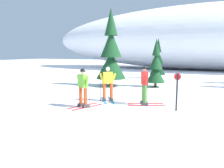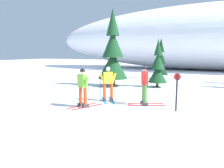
{
  "view_description": "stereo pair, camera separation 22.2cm",
  "coord_description": "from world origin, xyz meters",
  "px_view_note": "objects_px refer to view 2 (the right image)",
  "views": [
    {
      "loc": [
        3.0,
        -8.26,
        2.37
      ],
      "look_at": [
        -1.04,
        0.68,
        0.95
      ],
      "focal_mm": 34.61,
      "sensor_mm": 36.0,
      "label": 1
    },
    {
      "loc": [
        3.2,
        -8.16,
        2.37
      ],
      "look_at": [
        -1.04,
        0.68,
        0.95
      ],
      "focal_mm": 34.61,
      "sensor_mm": 36.0,
      "label": 2
    }
  ],
  "objects_px": {
    "skier_red_jacket": "(145,85)",
    "trail_marker_post": "(177,90)",
    "pine_tree_center": "(158,67)",
    "pine_tree_far_left": "(113,54)",
    "skier_yellow_jacket": "(108,83)",
    "skier_lime_jacket": "(83,87)",
    "pine_tree_center_left": "(160,62)"
  },
  "relations": [
    {
      "from": "skier_lime_jacket",
      "to": "skier_yellow_jacket",
      "type": "height_order",
      "value": "skier_lime_jacket"
    },
    {
      "from": "skier_lime_jacket",
      "to": "skier_red_jacket",
      "type": "xyz_separation_m",
      "value": [
        2.32,
        1.52,
        0.05
      ]
    },
    {
      "from": "pine_tree_center_left",
      "to": "trail_marker_post",
      "type": "height_order",
      "value": "pine_tree_center_left"
    },
    {
      "from": "skier_red_jacket",
      "to": "skier_yellow_jacket",
      "type": "relative_size",
      "value": 1.05
    },
    {
      "from": "skier_lime_jacket",
      "to": "pine_tree_center",
      "type": "distance_m",
      "value": 7.16
    },
    {
      "from": "skier_yellow_jacket",
      "to": "pine_tree_center_left",
      "type": "distance_m",
      "value": 10.53
    },
    {
      "from": "skier_lime_jacket",
      "to": "pine_tree_center_left",
      "type": "height_order",
      "value": "pine_tree_center_left"
    },
    {
      "from": "skier_yellow_jacket",
      "to": "pine_tree_far_left",
      "type": "bearing_deg",
      "value": 112.67
    },
    {
      "from": "pine_tree_far_left",
      "to": "trail_marker_post",
      "type": "relative_size",
      "value": 3.51
    },
    {
      "from": "skier_red_jacket",
      "to": "pine_tree_center",
      "type": "height_order",
      "value": "pine_tree_center"
    },
    {
      "from": "skier_yellow_jacket",
      "to": "pine_tree_center_left",
      "type": "bearing_deg",
      "value": 89.29
    },
    {
      "from": "skier_lime_jacket",
      "to": "skier_red_jacket",
      "type": "relative_size",
      "value": 0.96
    },
    {
      "from": "skier_lime_jacket",
      "to": "pine_tree_center_left",
      "type": "distance_m",
      "value": 12.09
    },
    {
      "from": "pine_tree_far_left",
      "to": "pine_tree_center",
      "type": "bearing_deg",
      "value": 15.81
    },
    {
      "from": "pine_tree_center_left",
      "to": "pine_tree_center",
      "type": "relative_size",
      "value": 1.11
    },
    {
      "from": "skier_red_jacket",
      "to": "pine_tree_far_left",
      "type": "xyz_separation_m",
      "value": [
        -3.77,
        4.59,
        1.34
      ]
    },
    {
      "from": "trail_marker_post",
      "to": "pine_tree_center",
      "type": "bearing_deg",
      "value": 110.65
    },
    {
      "from": "skier_lime_jacket",
      "to": "pine_tree_center",
      "type": "relative_size",
      "value": 0.51
    },
    {
      "from": "pine_tree_center_left",
      "to": "trail_marker_post",
      "type": "xyz_separation_m",
      "value": [
        3.23,
        -11.02,
        -0.67
      ]
    },
    {
      "from": "skier_red_jacket",
      "to": "trail_marker_post",
      "type": "bearing_deg",
      "value": -17.84
    },
    {
      "from": "pine_tree_far_left",
      "to": "trail_marker_post",
      "type": "height_order",
      "value": "pine_tree_far_left"
    },
    {
      "from": "skier_lime_jacket",
      "to": "trail_marker_post",
      "type": "xyz_separation_m",
      "value": [
        3.81,
        1.04,
        -0.02
      ]
    },
    {
      "from": "skier_lime_jacket",
      "to": "pine_tree_far_left",
      "type": "relative_size",
      "value": 0.31
    },
    {
      "from": "pine_tree_center",
      "to": "trail_marker_post",
      "type": "height_order",
      "value": "pine_tree_center"
    },
    {
      "from": "skier_lime_jacket",
      "to": "pine_tree_center",
      "type": "height_order",
      "value": "pine_tree_center"
    },
    {
      "from": "skier_lime_jacket",
      "to": "skier_yellow_jacket",
      "type": "relative_size",
      "value": 1.0
    },
    {
      "from": "pine_tree_far_left",
      "to": "trail_marker_post",
      "type": "distance_m",
      "value": 7.44
    },
    {
      "from": "pine_tree_center_left",
      "to": "trail_marker_post",
      "type": "bearing_deg",
      "value": -73.68
    },
    {
      "from": "pine_tree_far_left",
      "to": "skier_red_jacket",
      "type": "bearing_deg",
      "value": -50.6
    },
    {
      "from": "pine_tree_far_left",
      "to": "pine_tree_center_left",
      "type": "height_order",
      "value": "pine_tree_far_left"
    },
    {
      "from": "pine_tree_center",
      "to": "trail_marker_post",
      "type": "relative_size",
      "value": 2.15
    },
    {
      "from": "skier_red_jacket",
      "to": "trail_marker_post",
      "type": "height_order",
      "value": "skier_red_jacket"
    }
  ]
}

